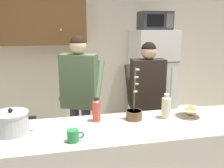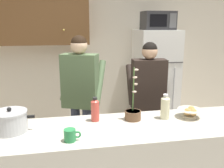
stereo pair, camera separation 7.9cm
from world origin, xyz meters
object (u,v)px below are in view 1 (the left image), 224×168
at_px(cooking_pot, 12,123).
at_px(person_by_sink, 147,92).
at_px(potted_orchid, 134,112).
at_px(microwave, 155,21).
at_px(bottle_mid_counter, 96,110).
at_px(bread_bowl, 190,111).
at_px(person_near_pot, 80,88).
at_px(refrigerator, 152,82).
at_px(coffee_mug, 73,136).
at_px(bottle_near_edge, 166,106).

bearing_deg(cooking_pot, person_by_sink, 28.02).
height_order(cooking_pot, potted_orchid, potted_orchid).
xyz_separation_m(microwave, cooking_pot, (-1.90, -1.76, -0.83)).
height_order(bottle_mid_counter, potted_orchid, potted_orchid).
bearing_deg(cooking_pot, bread_bowl, 1.00).
height_order(person_near_pot, cooking_pot, person_near_pot).
height_order(bread_bowl, bottle_mid_counter, bottle_mid_counter).
relative_size(person_near_pot, bread_bowl, 7.09).
bearing_deg(person_near_pot, potted_orchid, -61.76).
xyz_separation_m(refrigerator, potted_orchid, (-0.84, -1.71, 0.14)).
relative_size(microwave, cooking_pot, 1.23).
height_order(refrigerator, person_near_pot, refrigerator).
distance_m(person_by_sink, potted_orchid, 0.79).
bearing_deg(coffee_mug, refrigerator, 55.10).
height_order(person_near_pot, bread_bowl, person_near_pot).
height_order(microwave, person_near_pot, microwave).
bearing_deg(bottle_near_edge, person_by_sink, 83.79).
xyz_separation_m(refrigerator, coffee_mug, (-1.43, -2.04, 0.12)).
bearing_deg(person_by_sink, person_near_pot, 172.41).
xyz_separation_m(microwave, bottle_mid_counter, (-1.19, -1.65, -0.81)).
relative_size(cooking_pot, coffee_mug, 2.98).
xyz_separation_m(cooking_pot, bread_bowl, (1.61, 0.03, -0.04)).
height_order(person_by_sink, bottle_mid_counter, person_by_sink).
xyz_separation_m(refrigerator, person_by_sink, (-0.46, -1.01, 0.13)).
relative_size(bread_bowl, bottle_near_edge, 0.99).
height_order(microwave, bottle_mid_counter, microwave).
bearing_deg(bottle_near_edge, bread_bowl, -3.88).
height_order(coffee_mug, bottle_mid_counter, bottle_mid_counter).
height_order(person_near_pot, bottle_mid_counter, person_near_pot).
bearing_deg(coffee_mug, bottle_near_edge, 19.28).
bearing_deg(microwave, bread_bowl, -99.66).
distance_m(person_by_sink, cooking_pot, 1.63).
distance_m(bread_bowl, potted_orchid, 0.55).
xyz_separation_m(microwave, bread_bowl, (-0.29, -1.73, -0.87)).
xyz_separation_m(refrigerator, bottle_near_edge, (-0.54, -1.73, 0.19)).
height_order(bread_bowl, bottle_near_edge, bottle_near_edge).
bearing_deg(bottle_mid_counter, microwave, 54.19).
distance_m(person_near_pot, person_by_sink, 0.82).
bearing_deg(cooking_pot, bottle_near_edge, 1.88).
relative_size(bread_bowl, bottle_mid_counter, 1.04).
bearing_deg(potted_orchid, bottle_mid_counter, 174.22).
relative_size(person_by_sink, bottle_near_edge, 6.67).
distance_m(refrigerator, potted_orchid, 1.91).
bearing_deg(microwave, refrigerator, 90.07).
relative_size(refrigerator, person_near_pot, 1.02).
bearing_deg(refrigerator, bottle_near_edge, -107.29).
bearing_deg(person_near_pot, refrigerator, 35.31).
bearing_deg(cooking_pot, bottle_mid_counter, 8.52).
distance_m(microwave, bottle_near_edge, 1.97).
height_order(refrigerator, bread_bowl, refrigerator).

